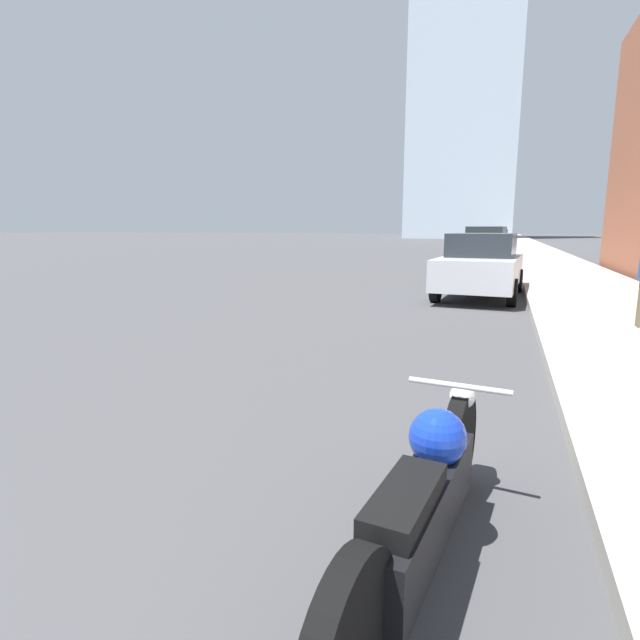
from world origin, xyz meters
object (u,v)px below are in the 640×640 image
object	(u,v)px
parked_car_red	(496,241)
parked_car_silver	(481,265)
motorcycle	(424,500)
parked_car_green	(486,246)

from	to	relation	value
parked_car_red	parked_car_silver	bearing A→B (deg)	-89.27
motorcycle	parked_car_red	distance (m)	35.70
parked_car_silver	motorcycle	bearing A→B (deg)	-84.97
motorcycle	parked_car_red	bearing A→B (deg)	97.02
motorcycle	parked_car_green	world-z (taller)	parked_car_green
parked_car_green	parked_car_red	world-z (taller)	parked_car_green
parked_car_silver	parked_car_red	size ratio (longest dim) A/B	1.12
parked_car_silver	parked_car_green	world-z (taller)	parked_car_green
parked_car_green	parked_car_silver	bearing A→B (deg)	-83.33
motorcycle	parked_car_green	distance (m)	22.63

